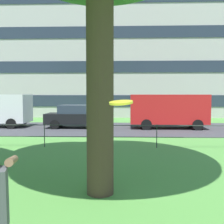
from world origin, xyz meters
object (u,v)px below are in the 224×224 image
at_px(car_black_far_right, 75,116).
at_px(panel_van_right, 169,109).
at_px(frisbee, 121,103).
at_px(apartment_building_background, 131,57).

bearing_deg(car_black_far_right, panel_van_right, -0.09).
bearing_deg(car_black_far_right, frisbee, -78.23).
bearing_deg(panel_van_right, frisbee, -101.66).
distance_m(car_black_far_right, apartment_building_background, 16.66).
distance_m(car_black_far_right, panel_van_right, 6.23).
height_order(frisbee, car_black_far_right, frisbee).
bearing_deg(frisbee, car_black_far_right, 101.77).
distance_m(panel_van_right, apartment_building_background, 16.07).
relative_size(car_black_far_right, apartment_building_background, 0.12).
bearing_deg(frisbee, apartment_building_background, 87.91).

